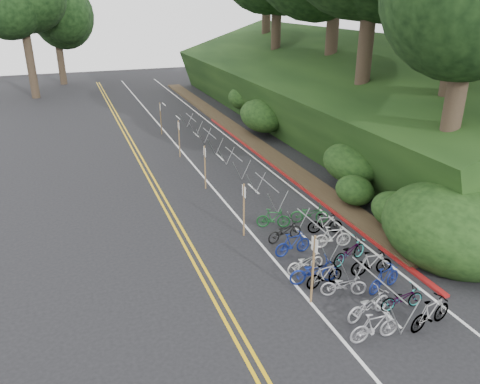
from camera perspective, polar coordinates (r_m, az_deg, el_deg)
name	(u,v)px	position (r m, az deg, el deg)	size (l,w,h in m)	color
ground	(278,300)	(17.07, 4.69, -13.00)	(120.00, 120.00, 0.00)	black
road_markings	(211,194)	(25.56, -3.56, -0.25)	(7.47, 80.00, 0.01)	gold
red_curb	(280,171)	(28.91, 4.95, 2.58)	(0.25, 28.00, 0.10)	maroon
embankment	(328,100)	(37.56, 10.66, 10.96)	(14.30, 48.14, 9.11)	black
bike_rack_front	(377,287)	(16.73, 16.35, -11.05)	(1.18, 3.02, 1.24)	gray
bike_racks_rest	(234,159)	(28.53, -0.78, 4.10)	(1.14, 23.00, 1.17)	gray
signpost_near	(313,265)	(16.29, 8.92, -8.81)	(0.08, 0.40, 2.63)	brown
signposts_rest	(191,149)	(28.60, -6.02, 5.23)	(0.08, 18.40, 2.50)	brown
bike_front	(314,271)	(17.87, 9.00, -9.51)	(1.90, 0.66, 1.00)	navy
bike_valet	(340,261)	(18.73, 12.09, -8.19)	(3.18, 10.06, 1.10)	#9E9EA3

